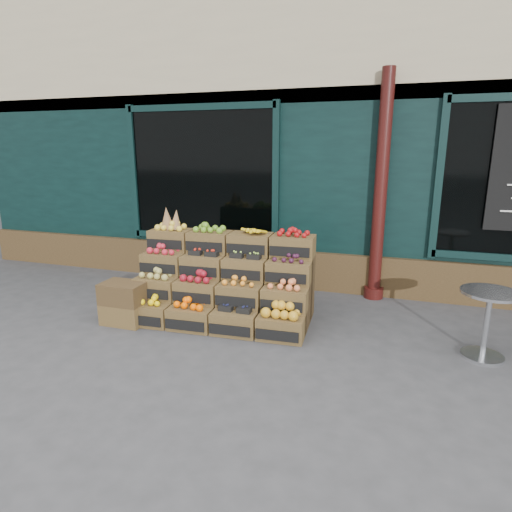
% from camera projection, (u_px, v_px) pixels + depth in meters
% --- Properties ---
extents(ground, '(60.00, 60.00, 0.00)m').
position_uv_depth(ground, '(254.00, 344.00, 4.84)').
color(ground, '#3B3B3D').
rests_on(ground, ground).
extents(shop_facade, '(12.00, 6.24, 4.80)m').
position_uv_depth(shop_facade, '(330.00, 137.00, 8.97)').
color(shop_facade, black).
rests_on(shop_facade, ground).
extents(crate_display, '(2.28, 1.20, 1.40)m').
position_uv_depth(crate_display, '(224.00, 285.00, 5.55)').
color(crate_display, brown).
rests_on(crate_display, ground).
extents(spare_crates, '(0.53, 0.37, 0.53)m').
position_uv_depth(spare_crates, '(124.00, 303.00, 5.38)').
color(spare_crates, brown).
rests_on(spare_crates, ground).
extents(bistro_table, '(0.59, 0.59, 0.74)m').
position_uv_depth(bistro_table, '(488.00, 317.00, 4.44)').
color(bistro_table, '#AFB3B6').
rests_on(bistro_table, ground).
extents(shopkeeper, '(0.78, 0.65, 1.83)m').
position_uv_depth(shopkeeper, '(237.00, 220.00, 7.60)').
color(shopkeeper, '#1C6322').
rests_on(shopkeeper, ground).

